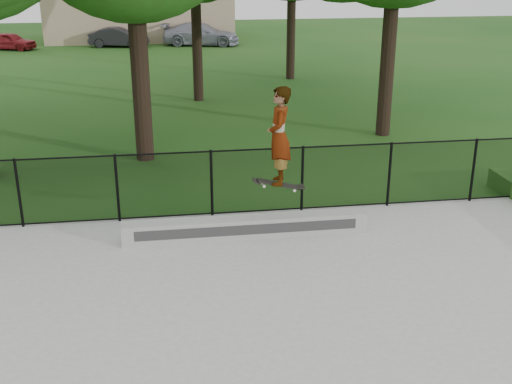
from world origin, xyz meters
TOP-DOWN VIEW (x-y plane):
  - concrete_slab at (0.00, 0.00)m, footprint 14.00×12.00m
  - grind_ledge at (0.59, 4.70)m, footprint 4.96×0.40m
  - car_a at (-9.71, 33.73)m, footprint 3.22×2.21m
  - car_b at (-3.36, 33.99)m, footprint 3.41×1.88m
  - car_c at (1.73, 34.00)m, footprint 4.67×2.84m
  - skater_airborne at (1.19, 4.42)m, footprint 0.82×0.75m
  - chainlink_fence at (0.00, 5.90)m, footprint 16.06×0.06m
  - distant_building at (-2.00, 38.00)m, footprint 12.40×6.40m

SIDE VIEW (x-z plane):
  - concrete_slab at x=0.00m, z-range 0.00..0.06m
  - grind_ledge at x=0.59m, z-range 0.06..0.48m
  - car_a at x=-9.71m, z-range 0.00..1.02m
  - car_b at x=-3.36m, z-range 0.00..1.17m
  - car_c at x=1.73m, z-range 0.00..1.37m
  - chainlink_fence at x=0.00m, z-range 0.06..1.56m
  - distant_building at x=-2.00m, z-range 0.01..4.31m
  - skater_airborne at x=1.19m, z-range 1.16..3.23m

